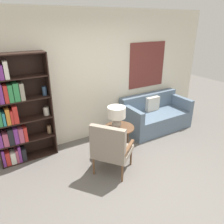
# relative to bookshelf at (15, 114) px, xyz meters

# --- Properties ---
(ground_plane) EXTENTS (14.00, 14.00, 0.00)m
(ground_plane) POSITION_rel_bookshelf_xyz_m (1.48, -1.84, -0.94)
(ground_plane) COLOR #66605B
(wall_back) EXTENTS (6.40, 0.08, 2.70)m
(wall_back) POSITION_rel_bookshelf_xyz_m (1.51, 0.19, 0.41)
(wall_back) COLOR silver
(wall_back) RESTS_ON ground_plane
(bookshelf) EXTENTS (1.02, 0.30, 1.98)m
(bookshelf) POSITION_rel_bookshelf_xyz_m (0.00, 0.00, 0.00)
(bookshelf) COLOR black
(bookshelf) RESTS_ON ground_plane
(armchair) EXTENTS (0.81, 0.82, 0.95)m
(armchair) POSITION_rel_bookshelf_xyz_m (1.22, -1.22, -0.41)
(armchair) COLOR brown
(armchair) RESTS_ON ground_plane
(couch) EXTENTS (1.62, 0.83, 0.81)m
(couch) POSITION_rel_bookshelf_xyz_m (3.06, -0.25, -0.63)
(couch) COLOR slate
(couch) RESTS_ON ground_plane
(side_table) EXTENTS (0.59, 0.59, 0.53)m
(side_table) POSITION_rel_bookshelf_xyz_m (1.75, -0.68, -0.46)
(side_table) COLOR brown
(side_table) RESTS_ON ground_plane
(table_lamp) EXTENTS (0.35, 0.35, 0.43)m
(table_lamp) POSITION_rel_bookshelf_xyz_m (1.69, -0.66, -0.13)
(table_lamp) COLOR #A59E93
(table_lamp) RESTS_ON side_table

